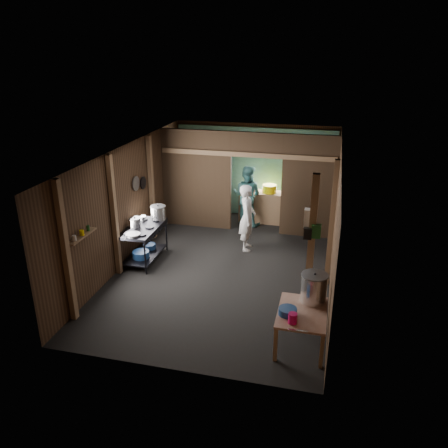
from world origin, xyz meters
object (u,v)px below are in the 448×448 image
(prep_table, at_px, (301,328))
(yellow_tub, at_px, (269,189))
(stock_pot, at_px, (314,288))
(pink_bucket, at_px, (293,318))
(stove_pot_large, at_px, (158,213))
(gas_range, at_px, (144,244))
(cook, at_px, (247,218))

(prep_table, relative_size, yellow_tub, 2.80)
(prep_table, distance_m, stock_pot, 0.68)
(pink_bucket, height_order, yellow_tub, yellow_tub)
(stove_pot_large, relative_size, yellow_tub, 0.92)
(prep_table, bearing_deg, stove_pot_large, 141.31)
(gas_range, distance_m, yellow_tub, 3.91)
(stove_pot_large, relative_size, pink_bucket, 2.11)
(stove_pot_large, height_order, yellow_tub, stove_pot_large)
(prep_table, height_order, stock_pot, stock_pot)
(prep_table, xyz_separation_m, cook, (-1.57, 3.48, 0.48))
(gas_range, xyz_separation_m, stove_pot_large, (0.17, 0.53, 0.56))
(pink_bucket, relative_size, yellow_tub, 0.44)
(stock_pot, bearing_deg, pink_bucket, -110.28)
(stock_pot, distance_m, cook, 3.55)
(stock_pot, distance_m, yellow_tub, 5.22)
(prep_table, height_order, pink_bucket, pink_bucket)
(gas_range, distance_m, stove_pot_large, 0.79)
(gas_range, xyz_separation_m, cook, (2.14, 1.17, 0.39))
(prep_table, relative_size, pink_bucket, 6.42)
(stove_pot_large, height_order, stock_pot, stove_pot_large)
(gas_range, height_order, prep_table, gas_range)
(stock_pot, height_order, cook, cook)
(cook, bearing_deg, yellow_tub, -15.23)
(stove_pot_large, xyz_separation_m, stock_pot, (3.68, -2.47, -0.10))
(gas_range, height_order, stock_pot, stock_pot)
(gas_range, bearing_deg, prep_table, -31.87)
(pink_bucket, bearing_deg, gas_range, 143.41)
(stove_pot_large, bearing_deg, stock_pot, -33.86)
(prep_table, relative_size, cook, 0.67)
(stock_pot, xyz_separation_m, pink_bucket, (-0.27, -0.72, -0.15))
(cook, bearing_deg, stock_pot, -159.19)
(stock_pot, bearing_deg, yellow_tub, 106.44)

